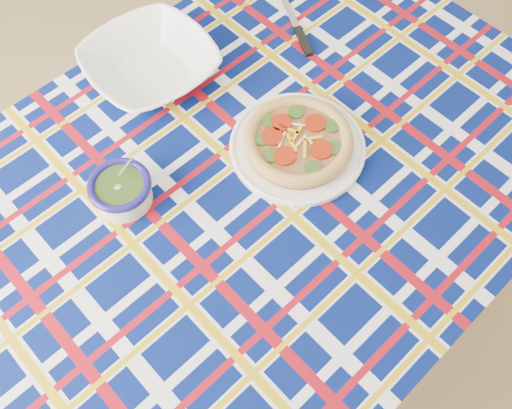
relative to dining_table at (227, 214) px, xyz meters
name	(u,v)px	position (x,y,z in m)	size (l,w,h in m)	color
floor	(294,250)	(0.30, 0.14, -0.75)	(4.00, 4.00, 0.00)	olive
dining_table	(227,214)	(0.00, 0.00, 0.00)	(2.03, 1.61, 0.83)	brown
tablecloth	(226,209)	(0.00, 0.00, 0.03)	(1.80, 1.14, 0.12)	#04114D
main_focaccia_plate	(298,141)	(0.21, 0.05, 0.12)	(0.33, 0.33, 0.06)	brown
pesto_bowl	(121,189)	(-0.21, 0.09, 0.13)	(0.14, 0.14, 0.08)	#1B330E
serving_bowl	(150,65)	(-0.03, 0.41, 0.13)	(0.32, 0.32, 0.08)	white
table_knife	(290,12)	(0.40, 0.47, 0.09)	(0.27, 0.02, 0.01)	silver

